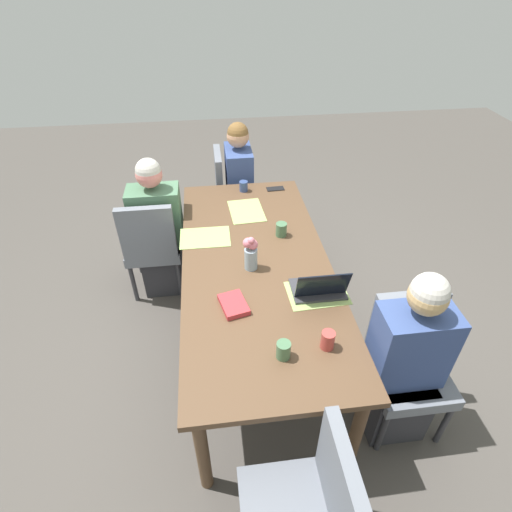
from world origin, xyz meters
name	(u,v)px	position (x,y,z in m)	size (l,w,h in m)	color
ground_plane	(256,336)	(0.00, 0.00, 0.00)	(10.00, 10.00, 0.00)	#4C4742
dining_table	(256,270)	(0.00, 0.00, 0.67)	(2.24, 0.98, 0.74)	brown
chair_far_left_near	(407,357)	(0.70, 0.80, 0.50)	(0.44, 0.44, 0.90)	slate
person_far_left_near	(403,366)	(0.78, 0.74, 0.53)	(0.36, 0.40, 1.19)	#2D2D33
chair_head_left_left_mid	(231,191)	(-1.45, -0.06, 0.50)	(0.44, 0.44, 0.90)	slate
person_head_left_left_mid	(239,191)	(-1.39, 0.01, 0.53)	(0.40, 0.36, 1.19)	#2D2D33
chair_near_left_far	(152,243)	(-0.65, -0.77, 0.50)	(0.44, 0.44, 0.90)	slate
person_near_left_far	(160,235)	(-0.72, -0.71, 0.53)	(0.36, 0.40, 1.19)	#2D2D33
chair_head_right_right_near	(308,505)	(1.40, 0.05, 0.50)	(0.44, 0.44, 0.90)	slate
flower_vase	(251,253)	(0.05, -0.04, 0.86)	(0.09, 0.10, 0.24)	#8EA8B7
placemat_far_left_near	(317,293)	(0.35, 0.33, 0.74)	(0.36, 0.26, 0.00)	#9EBC66
placemat_head_left_left_mid	(246,211)	(-0.65, 0.01, 0.74)	(0.36, 0.26, 0.00)	#9EBC66
placemat_near_left_far	(205,237)	(-0.33, -0.33, 0.74)	(0.36, 0.26, 0.00)	#9EBC66
laptop_far_left_near	(319,288)	(0.35, 0.34, 0.79)	(0.22, 0.32, 0.21)	#38383D
coffee_mug_near_left	(281,229)	(-0.29, 0.22, 0.79)	(0.08, 0.08, 0.10)	#47704C
coffee_mug_near_right	(328,340)	(0.76, 0.28, 0.80)	(0.07, 0.07, 0.11)	#AD3D38
coffee_mug_centre_left	(283,350)	(0.79, 0.04, 0.79)	(0.07, 0.07, 0.10)	#47704C
coffee_mug_centre_right	(244,186)	(-0.99, 0.02, 0.79)	(0.07, 0.07, 0.09)	#33477A
book_red_cover	(234,305)	(0.40, -0.18, 0.76)	(0.20, 0.14, 0.03)	#B73338
phone_black	(275,189)	(-0.98, 0.29, 0.75)	(0.15, 0.07, 0.01)	black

